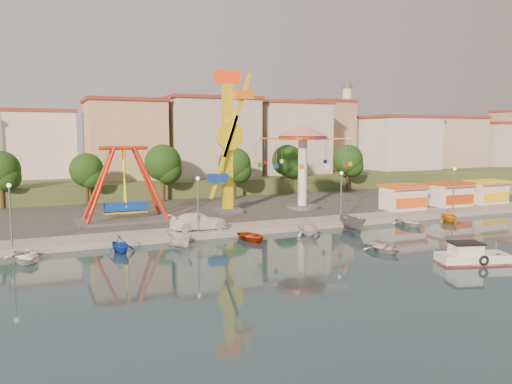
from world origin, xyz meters
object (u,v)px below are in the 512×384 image
kamikaze_tower (230,145)px  rowboat_a (383,248)px  van (199,221)px  wave_swinger (303,148)px  cabin_motorboat (471,257)px  pirate_ship_ride (125,186)px

kamikaze_tower → rowboat_a: (5.76, -21.24, -8.23)m
kamikaze_tower → van: 12.85m
kamikaze_tower → wave_swinger: (9.52, -0.35, -0.39)m
cabin_motorboat → van: 24.50m
cabin_motorboat → rowboat_a: bearing=139.7°
rowboat_a → wave_swinger: bearing=68.3°
wave_swinger → van: (-15.97, -8.15, -6.78)m
wave_swinger → rowboat_a: size_ratio=3.38×
wave_swinger → rowboat_a: bearing=-100.2°
pirate_ship_ride → kamikaze_tower: size_ratio=0.61×
wave_swinger → rowboat_a: wave_swinger is taller
kamikaze_tower → van: kamikaze_tower is taller
wave_swinger → van: wave_swinger is taller
kamikaze_tower → wave_swinger: 9.54m
wave_swinger → rowboat_a: 22.63m
cabin_motorboat → wave_swinger: bearing=106.8°
pirate_ship_ride → rowboat_a: (17.99, -20.31, -4.04)m
rowboat_a → van: bearing=122.3°
pirate_ship_ride → wave_swinger: (21.75, 0.58, 3.80)m
cabin_motorboat → rowboat_a: 6.92m
pirate_ship_ride → van: (5.78, -7.57, -2.98)m
wave_swinger → van: 19.17m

